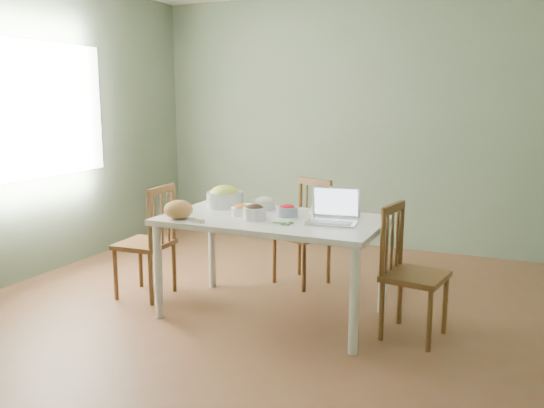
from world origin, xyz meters
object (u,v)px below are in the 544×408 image
at_px(chair_left, 144,241).
at_px(chair_right, 415,273).
at_px(dining_table, 272,267).
at_px(chair_far, 302,233).
at_px(bread_boule, 178,210).
at_px(laptop, 332,206).
at_px(bowl_squash, 225,197).

relative_size(chair_left, chair_right, 1.02).
xyz_separation_m(chair_left, chair_right, (2.16, 0.06, -0.01)).
xyz_separation_m(dining_table, chair_right, (1.04, 0.03, 0.08)).
distance_m(dining_table, chair_far, 0.80).
xyz_separation_m(chair_far, chair_left, (-1.05, -0.83, 0.01)).
bearing_deg(dining_table, bread_boule, -152.07).
distance_m(chair_far, bread_boule, 1.28).
xyz_separation_m(dining_table, bread_boule, (-0.60, -0.32, 0.44)).
bearing_deg(chair_far, laptop, -35.88).
bearing_deg(chair_left, laptop, 87.74).
xyz_separation_m(chair_far, bread_boule, (-0.52, -1.11, 0.36)).
xyz_separation_m(chair_right, bowl_squash, (-1.55, 0.18, 0.38)).
height_order(dining_table, laptop, laptop).
xyz_separation_m(chair_far, laptop, (0.54, -0.81, 0.41)).
distance_m(chair_far, bowl_squash, 0.82).
bearing_deg(chair_left, chair_right, 88.63).
height_order(bread_boule, laptop, laptop).
height_order(dining_table, bread_boule, bread_boule).
distance_m(chair_left, bread_boule, 0.70).
height_order(chair_right, bowl_squash, bowl_squash).
xyz_separation_m(chair_left, bowl_squash, (0.62, 0.24, 0.37)).
bearing_deg(dining_table, bowl_squash, 157.19).
distance_m(bowl_squash, laptop, 0.99).
height_order(chair_left, chair_right, chair_left).
xyz_separation_m(dining_table, laptop, (0.46, -0.01, 0.49)).
distance_m(dining_table, chair_right, 1.04).
bearing_deg(bread_boule, chair_left, 151.73).
bearing_deg(dining_table, chair_right, 1.77).
bearing_deg(laptop, bowl_squash, 159.94).
xyz_separation_m(dining_table, chair_left, (-1.12, -0.03, 0.09)).
relative_size(chair_far, laptop, 2.66).
height_order(chair_right, bread_boule, chair_right).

